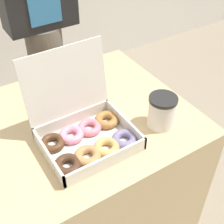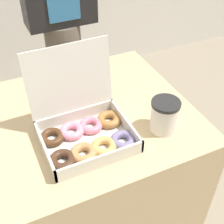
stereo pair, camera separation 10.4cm
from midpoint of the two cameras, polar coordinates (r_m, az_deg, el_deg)
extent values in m
plane|color=gray|center=(1.76, -1.65, -18.82)|extent=(14.00, 14.00, 0.00)
cube|color=tan|center=(1.46, -1.92, -11.43)|extent=(0.81, 0.72, 0.73)
cube|color=silver|center=(1.08, -1.76, -5.63)|extent=(0.30, 0.25, 0.01)
cube|color=silver|center=(1.03, -9.38, -6.97)|extent=(0.01, 0.25, 0.05)
cube|color=silver|center=(1.11, 5.21, -2.33)|extent=(0.01, 0.25, 0.05)
cube|color=silver|center=(0.99, 1.03, -9.06)|extent=(0.30, 0.01, 0.05)
cube|color=silver|center=(1.15, -4.19, -0.75)|extent=(0.30, 0.01, 0.05)
cube|color=silver|center=(1.07, -5.01, 5.93)|extent=(0.30, 0.04, 0.25)
torus|color=#422819|center=(1.01, -6.13, -8.90)|extent=(0.09, 0.09, 0.03)
torus|color=#4C2D19|center=(1.09, -8.25, -4.71)|extent=(0.12, 0.12, 0.03)
torus|color=#B27F4C|center=(1.02, -2.33, -7.67)|extent=(0.12, 0.12, 0.03)
torus|color=pink|center=(1.10, -4.71, -3.61)|extent=(0.12, 0.12, 0.03)
torus|color=tan|center=(1.05, 1.32, -6.47)|extent=(0.12, 0.12, 0.03)
torus|color=pink|center=(1.12, -1.28, -2.57)|extent=(0.10, 0.10, 0.03)
torus|color=slate|center=(1.07, 4.81, -5.28)|extent=(0.09, 0.09, 0.03)
torus|color=#A87038|center=(1.14, 2.02, -1.49)|extent=(0.12, 0.12, 0.03)
cylinder|color=silver|center=(1.12, 12.15, -1.03)|extent=(0.10, 0.10, 0.11)
cylinder|color=black|center=(1.08, 12.59, 1.43)|extent=(0.10, 0.10, 0.01)
cylinder|color=#665B51|center=(1.89, -6.44, 4.35)|extent=(0.19, 0.19, 0.83)
camera|label=1|loc=(0.05, -87.14, 2.41)|focal=50.00mm
camera|label=2|loc=(0.05, 92.86, -2.41)|focal=50.00mm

